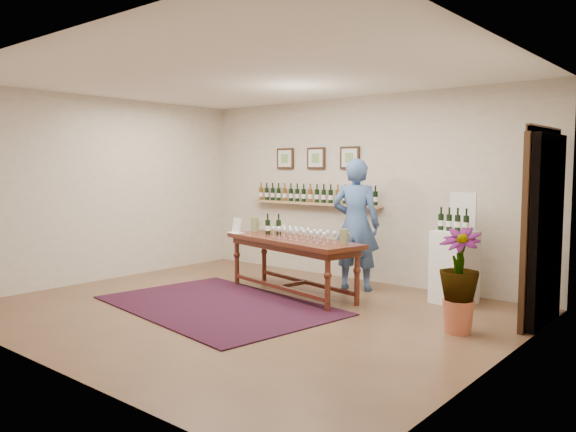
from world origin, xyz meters
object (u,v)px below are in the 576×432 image
Objects in this scene: tasting_table at (292,247)px; display_pedestal at (454,267)px; potted_plant at (459,280)px; person at (356,225)px.

display_pedestal is at bearing 38.61° from tasting_table.
person reaches higher than potted_plant.
potted_plant is at bearing -64.94° from display_pedestal.
potted_plant is at bearing 5.81° from tasting_table.
display_pedestal is (1.90, 0.95, -0.19)m from tasting_table.
tasting_table is at bearing 39.96° from person.
tasting_table is 2.13m from display_pedestal.
person is at bearing 70.54° from tasting_table.
tasting_table is 2.49m from potted_plant.
display_pedestal is 1.35m from potted_plant.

